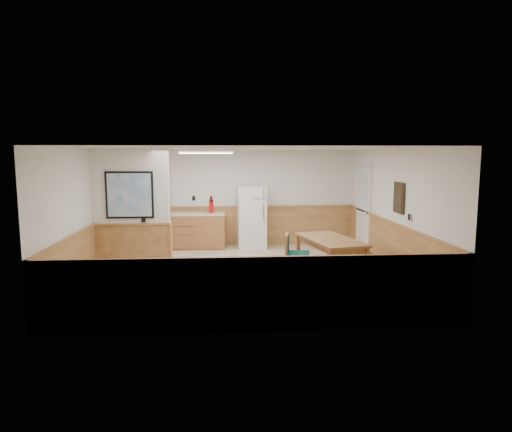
{
  "coord_description": "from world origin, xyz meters",
  "views": [
    {
      "loc": [
        -0.42,
        -8.88,
        2.4
      ],
      "look_at": [
        0.24,
        0.4,
        1.12
      ],
      "focal_mm": 32.0,
      "sensor_mm": 36.0,
      "label": 1
    }
  ],
  "objects": [
    {
      "name": "ceiling",
      "position": [
        0.0,
        0.0,
        2.5
      ],
      "size": [
        6.0,
        6.0,
        0.02
      ],
      "primitive_type": "cube",
      "color": "silver",
      "rests_on": "back_wall"
    },
    {
      "name": "kitchen_counter",
      "position": [
        -1.21,
        2.68,
        0.46
      ],
      "size": [
        2.2,
        0.61,
        1.0
      ],
      "color": "brown",
      "rests_on": "ground"
    },
    {
      "name": "fire_extinguisher",
      "position": [
        -0.74,
        2.65,
        1.09
      ],
      "size": [
        0.14,
        0.14,
        0.43
      ],
      "rotation": [
        0.0,
        0.0,
        -0.38
      ],
      "color": "red",
      "rests_on": "kitchen_counter"
    },
    {
      "name": "wall_painting",
      "position": [
        2.97,
        -0.3,
        1.55
      ],
      "size": [
        0.04,
        0.5,
        0.6
      ],
      "color": "#302213",
      "rests_on": "right_wall"
    },
    {
      "name": "back_wall",
      "position": [
        0.0,
        3.0,
        1.25
      ],
      "size": [
        6.0,
        0.02,
        2.5
      ],
      "primitive_type": "cube",
      "color": "white",
      "rests_on": "ground"
    },
    {
      "name": "partition_wall",
      "position": [
        -2.25,
        0.19,
        1.23
      ],
      "size": [
        1.5,
        0.2,
        2.5
      ],
      "color": "white",
      "rests_on": "ground"
    },
    {
      "name": "wainscot_right",
      "position": [
        2.98,
        0.0,
        0.5
      ],
      "size": [
        0.04,
        6.0,
        1.0
      ],
      "primitive_type": "cube",
      "color": "tan",
      "rests_on": "ground"
    },
    {
      "name": "refrigerator",
      "position": [
        0.28,
        2.63,
        0.8
      ],
      "size": [
        0.74,
        0.74,
        1.59
      ],
      "rotation": [
        0.0,
        0.0,
        0.06
      ],
      "color": "white",
      "rests_on": "ground"
    },
    {
      "name": "right_wall",
      "position": [
        3.0,
        0.0,
        1.25
      ],
      "size": [
        0.02,
        6.0,
        2.5
      ],
      "primitive_type": "cube",
      "color": "white",
      "rests_on": "ground"
    },
    {
      "name": "kitchen_window",
      "position": [
        -2.1,
        2.98,
        1.55
      ],
      "size": [
        0.8,
        0.04,
        1.0
      ],
      "color": "white",
      "rests_on": "back_wall"
    },
    {
      "name": "soap_bottle",
      "position": [
        -2.17,
        2.65,
        1.01
      ],
      "size": [
        0.08,
        0.08,
        0.22
      ],
      "primitive_type": "cylinder",
      "rotation": [
        0.0,
        0.0,
        0.14
      ],
      "color": "#167C30",
      "rests_on": "kitchen_counter"
    },
    {
      "name": "dining_chair",
      "position": [
        0.92,
        -0.21,
        0.49
      ],
      "size": [
        0.74,
        0.57,
        0.85
      ],
      "rotation": [
        0.0,
        0.0,
        -0.19
      ],
      "color": "olive",
      "rests_on": "ground"
    },
    {
      "name": "wainscot_left",
      "position": [
        -2.98,
        0.0,
        0.5
      ],
      "size": [
        0.04,
        6.0,
        1.0
      ],
      "primitive_type": "cube",
      "color": "tan",
      "rests_on": "ground"
    },
    {
      "name": "wainscot_back",
      "position": [
        0.0,
        2.98,
        0.5
      ],
      "size": [
        6.0,
        0.04,
        1.0
      ],
      "primitive_type": "cube",
      "color": "tan",
      "rests_on": "ground"
    },
    {
      "name": "fluorescent_fixture",
      "position": [
        -0.8,
        1.3,
        2.45
      ],
      "size": [
        1.2,
        0.3,
        0.09
      ],
      "color": "white",
      "rests_on": "ceiling"
    },
    {
      "name": "exterior_door",
      "position": [
        2.96,
        1.9,
        1.05
      ],
      "size": [
        0.07,
        1.02,
        2.15
      ],
      "color": "white",
      "rests_on": "ground"
    },
    {
      "name": "dining_bench",
      "position": [
        2.66,
        -0.19,
        0.35
      ],
      "size": [
        0.53,
        1.69,
        0.45
      ],
      "rotation": [
        0.0,
        0.0,
        0.1
      ],
      "color": "olive",
      "rests_on": "ground"
    },
    {
      "name": "ground",
      "position": [
        0.0,
        0.0,
        0.0
      ],
      "size": [
        6.0,
        6.0,
        0.0
      ],
      "primitive_type": "plane",
      "color": "beige",
      "rests_on": "ground"
    },
    {
      "name": "dining_table",
      "position": [
        1.65,
        -0.23,
        0.66
      ],
      "size": [
        1.19,
        1.83,
        0.75
      ],
      "rotation": [
        0.0,
        0.0,
        0.22
      ],
      "color": "olive",
      "rests_on": "ground"
    },
    {
      "name": "left_wall",
      "position": [
        -3.0,
        0.0,
        1.25
      ],
      "size": [
        0.02,
        6.0,
        2.5
      ],
      "primitive_type": "cube",
      "color": "white",
      "rests_on": "ground"
    }
  ]
}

